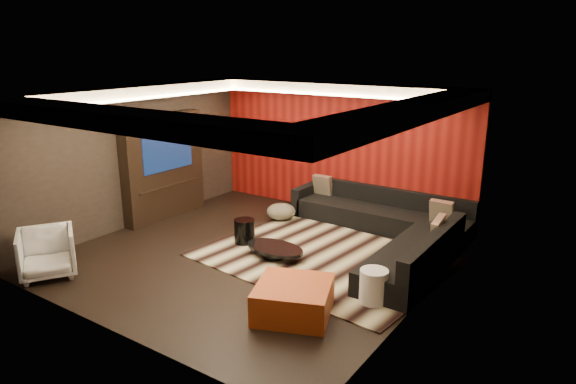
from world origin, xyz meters
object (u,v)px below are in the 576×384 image
Objects in this scene: coffee_table at (275,252)px; drum_stool at (244,231)px; white_side_table at (374,287)px; orange_ottoman at (293,299)px; armchair at (47,253)px; sectional_sofa at (391,229)px.

drum_stool is (-0.85, 0.23, 0.13)m from coffee_table.
drum_stool is at bearing 165.66° from white_side_table.
orange_ottoman is 1.18× the size of armchair.
drum_stool is 0.53× the size of armchair.
drum_stool is at bearing 164.84° from coffee_table.
armchair is (-2.56, -2.59, 0.27)m from coffee_table.
armchair reaches higher than drum_stool.
sectional_sofa is at bearing 52.52° from coffee_table.
white_side_table is (2.09, -0.52, 0.14)m from coffee_table.
white_side_table reaches higher than drum_stool.
coffee_table is 2.48× the size of drum_stool.
coffee_table is 1.95m from orange_ottoman.
coffee_table is at bearing 133.15° from orange_ottoman.
white_side_table reaches higher than orange_ottoman.
armchair is 0.23× the size of sectional_sofa.
armchair reaches higher than coffee_table.
coffee_table is at bearing -127.48° from sectional_sofa.
armchair is at bearing -163.27° from orange_ottoman.
coffee_table is at bearing -15.16° from drum_stool.
sectional_sofa reaches higher than orange_ottoman.
armchair is at bearing -156.05° from white_side_table.
sectional_sofa is (3.92, 4.36, -0.12)m from armchair.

